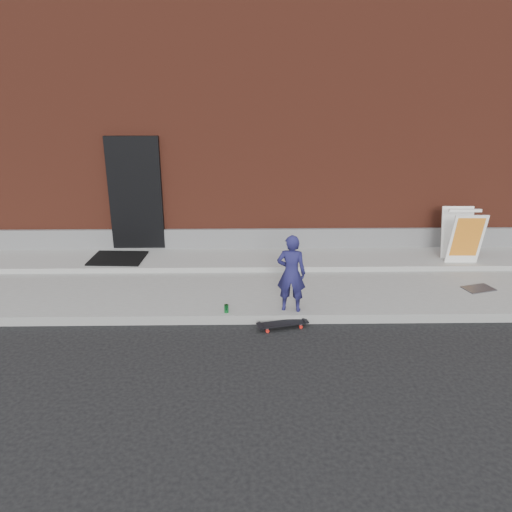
{
  "coord_description": "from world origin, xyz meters",
  "views": [
    {
      "loc": [
        -0.36,
        -6.85,
        3.55
      ],
      "look_at": [
        -0.23,
        0.8,
        0.83
      ],
      "focal_mm": 35.0,
      "sensor_mm": 36.0,
      "label": 1
    }
  ],
  "objects_px": {
    "skateboard": "(283,324)",
    "pizza_sign": "(462,236)",
    "soda_can": "(226,309)",
    "child": "(291,273)"
  },
  "relations": [
    {
      "from": "soda_can",
      "to": "pizza_sign",
      "type": "bearing_deg",
      "value": 24.17
    },
    {
      "from": "skateboard",
      "to": "soda_can",
      "type": "relative_size",
      "value": 6.12
    },
    {
      "from": "pizza_sign",
      "to": "soda_can",
      "type": "bearing_deg",
      "value": -155.83
    },
    {
      "from": "skateboard",
      "to": "pizza_sign",
      "type": "distance_m",
      "value": 4.23
    },
    {
      "from": "child",
      "to": "soda_can",
      "type": "height_order",
      "value": "child"
    },
    {
      "from": "skateboard",
      "to": "pizza_sign",
      "type": "height_order",
      "value": "pizza_sign"
    },
    {
      "from": "child",
      "to": "skateboard",
      "type": "height_order",
      "value": "child"
    },
    {
      "from": "child",
      "to": "skateboard",
      "type": "xyz_separation_m",
      "value": [
        -0.14,
        -0.32,
        -0.69
      ]
    },
    {
      "from": "skateboard",
      "to": "pizza_sign",
      "type": "bearing_deg",
      "value": 32.03
    },
    {
      "from": "pizza_sign",
      "to": "soda_can",
      "type": "distance_m",
      "value": 4.85
    }
  ]
}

